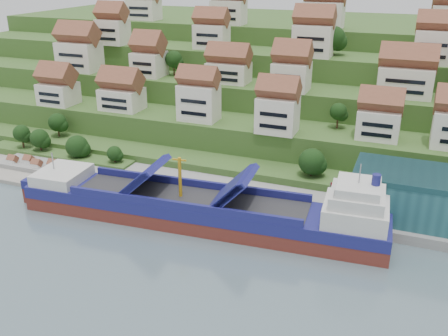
% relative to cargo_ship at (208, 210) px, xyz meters
% --- Properties ---
extents(ground, '(300.00, 300.00, 0.00)m').
position_rel_cargo_ship_xyz_m(ground, '(5.67, -1.62, -3.30)').
color(ground, slate).
rests_on(ground, ground).
extents(quay, '(180.00, 14.00, 2.20)m').
position_rel_cargo_ship_xyz_m(quay, '(25.67, 13.38, -2.20)').
color(quay, gray).
rests_on(quay, ground).
extents(pebble_beach, '(45.00, 20.00, 1.00)m').
position_rel_cargo_ship_xyz_m(pebble_beach, '(-52.33, 10.38, -2.80)').
color(pebble_beach, gray).
rests_on(pebble_beach, ground).
extents(hillside, '(260.00, 128.00, 31.00)m').
position_rel_cargo_ship_xyz_m(hillside, '(5.67, 101.93, 7.36)').
color(hillside, '#2D4C1E').
rests_on(hillside, ground).
extents(hillside_village, '(160.49, 65.05, 28.62)m').
position_rel_cargo_ship_xyz_m(hillside_village, '(7.28, 58.41, 20.97)').
color(hillside_village, white).
rests_on(hillside_village, ground).
extents(hillside_trees, '(142.15, 62.86, 31.32)m').
position_rel_cargo_ship_xyz_m(hillside_trees, '(-3.47, 45.22, 14.15)').
color(hillside_trees, '#173712').
rests_on(hillside_trees, ground).
extents(flagpole, '(1.28, 0.16, 8.00)m').
position_rel_cargo_ship_xyz_m(flagpole, '(23.78, 8.38, 3.58)').
color(flagpole, gray).
rests_on(flagpole, quay).
extents(beach_huts, '(14.40, 3.70, 2.20)m').
position_rel_cargo_ship_xyz_m(beach_huts, '(-54.33, 9.13, -1.20)').
color(beach_huts, white).
rests_on(beach_huts, pebble_beach).
extents(cargo_ship, '(78.86, 17.45, 17.35)m').
position_rel_cargo_ship_xyz_m(cargo_ship, '(0.00, 0.00, 0.00)').
color(cargo_ship, maroon).
rests_on(cargo_ship, ground).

